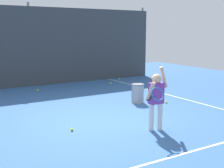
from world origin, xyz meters
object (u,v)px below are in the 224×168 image
Objects in this scene: tennis_player at (156,97)px; tennis_ball_7 at (111,83)px; tennis_ball_1 at (166,102)px; tennis_ball_4 at (72,129)px; tennis_ball_2 at (38,90)px; tennis_ball_3 at (119,79)px; ball_hopper at (138,93)px.

tennis_player reaches higher than tennis_ball_7.
tennis_ball_4 is (-3.36, -0.87, 0.00)m from tennis_ball_1.
tennis_ball_2 is 1.00× the size of tennis_ball_3.
tennis_ball_1 is at bearing -104.59° from tennis_ball_3.
tennis_player reaches higher than tennis_ball_1.
tennis_ball_1 is at bearing -53.65° from tennis_ball_2.
tennis_ball_1 is 1.00× the size of tennis_ball_7.
tennis_ball_1 and tennis_ball_3 have the same top height.
tennis_player is at bearing -117.15° from ball_hopper.
tennis_ball_7 is (3.61, 4.48, 0.00)m from tennis_ball_4.
tennis_ball_2 and tennis_ball_7 have the same top height.
tennis_ball_2 is at bearing 179.09° from tennis_ball_7.
tennis_ball_3 is 6.88m from tennis_ball_4.
tennis_ball_1 is at bearing -94.05° from tennis_ball_7.
ball_hopper is 0.87m from tennis_ball_1.
tennis_ball_1 is 1.00× the size of tennis_ball_4.
tennis_ball_1 is at bearing 14.57° from tennis_ball_4.
ball_hopper is 8.52× the size of tennis_ball_1.
tennis_ball_2 and tennis_ball_4 have the same top height.
ball_hopper is (1.15, 2.24, -0.44)m from tennis_player.
tennis_ball_1 is 3.47m from tennis_ball_4.
tennis_ball_3 is (1.80, 3.85, -0.26)m from ball_hopper.
tennis_player is 20.46× the size of tennis_ball_1.
tennis_ball_1 is 1.00× the size of tennis_ball_3.
ball_hopper is 3.02m from tennis_ball_4.
ball_hopper reaches higher than tennis_ball_1.
tennis_ball_2 is (-2.02, 3.16, -0.26)m from ball_hopper.
ball_hopper is at bearing 143.78° from tennis_ball_1.
ball_hopper is 3.26m from tennis_ball_7.
tennis_ball_4 is 1.00× the size of tennis_ball_7.
tennis_ball_4 and tennis_ball_7 have the same top height.
tennis_ball_2 is (-0.87, 5.40, -0.69)m from tennis_player.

